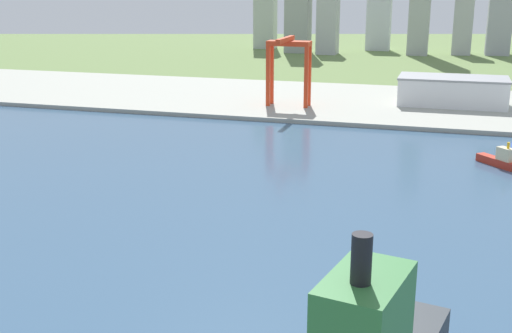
{
  "coord_description": "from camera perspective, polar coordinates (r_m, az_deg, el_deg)",
  "views": [
    {
      "loc": [
        56.54,
        85.17,
        72.31
      ],
      "look_at": [
        11.77,
        233.7,
        28.82
      ],
      "focal_mm": 45.42,
      "sensor_mm": 36.0,
      "label": 1
    }
  ],
  "objects": [
    {
      "name": "industrial_pier",
      "position": [
        414.89,
        8.74,
        5.62
      ],
      "size": [
        840.0,
        140.0,
        2.5
      ],
      "primitive_type": "cube",
      "color": "#A0A296",
      "rests_on": "ground"
    },
    {
      "name": "port_crane_red",
      "position": [
        386.76,
        2.87,
        9.64
      ],
      "size": [
        25.58,
        34.75,
        41.12
      ],
      "color": "red",
      "rests_on": "industrial_pier"
    },
    {
      "name": "ground_plane",
      "position": [
        233.62,
        1.93,
        -2.38
      ],
      "size": [
        2400.0,
        2400.0,
        0.0
      ],
      "primitive_type": "plane",
      "color": "#617B43"
    },
    {
      "name": "water_bay",
      "position": [
        179.97,
        -3.04,
        -8.03
      ],
      "size": [
        840.0,
        360.0,
        0.15
      ],
      "primitive_type": "cube",
      "color": "#385675",
      "rests_on": "ground"
    },
    {
      "name": "warehouse_main",
      "position": [
        410.3,
        16.92,
        6.39
      ],
      "size": [
        63.86,
        33.3,
        16.97
      ],
      "color": "white",
      "rests_on": "industrial_pier"
    },
    {
      "name": "tugboat_small",
      "position": [
        285.28,
        20.66,
        0.61
      ],
      "size": [
        16.28,
        17.59,
        11.0
      ],
      "color": "#B22D1E",
      "rests_on": "water_bay"
    }
  ]
}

